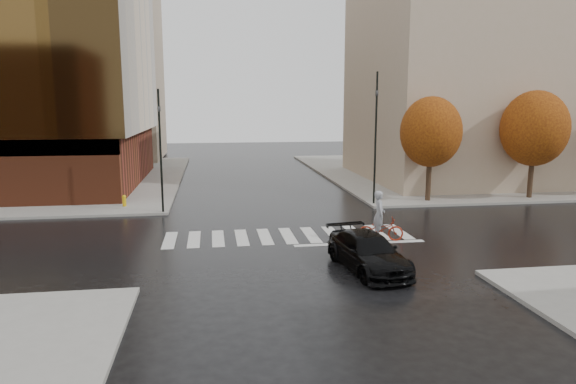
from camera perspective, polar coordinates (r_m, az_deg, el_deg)
The scene contains 13 objects.
ground at distance 23.98m, azimuth 0.18°, elevation -5.19°, with size 120.00×120.00×0.00m, color black.
sidewalk_ne at distance 50.65m, azimuth 20.51°, elevation 2.24°, with size 30.00×30.00×0.15m, color gray.
crosswalk at distance 24.46m, azimuth 0.00°, elevation -4.88°, with size 12.00×3.00×0.01m, color silver.
building_ne_tan at distance 44.95m, azimuth 19.15°, elevation 13.04°, with size 16.00×16.00×18.00m, color tan.
building_nw_far at distance 61.31m, azimuth -20.81°, elevation 12.88°, with size 14.00×12.00×20.00m, color tan.
tree_ne_a at distance 33.22m, azimuth 15.58°, elevation 6.44°, with size 3.80×3.80×6.50m.
tree_ne_b at distance 36.62m, azimuth 25.71°, elevation 6.37°, with size 4.20×4.20×6.89m.
sedan at distance 19.68m, azimuth 8.88°, elevation -6.61°, with size 1.91×4.71×1.37m, color black.
cyclist at distance 23.78m, azimuth 10.20°, elevation -3.50°, with size 2.14×1.04×2.33m.
traffic_light_nw at distance 29.41m, azimuth -14.01°, elevation 5.23°, with size 0.20×0.18×6.85m.
traffic_light_ne at distance 31.44m, azimuth 9.73°, elevation 6.98°, with size 0.19×0.22×7.91m.
fire_hydrant at distance 32.09m, azimuth -17.74°, elevation -0.85°, with size 0.24×0.24×0.69m.
manhole at distance 23.03m, azimuth 10.71°, elevation -5.98°, with size 0.62×0.62×0.01m, color #432D18.
Camera 1 is at (-3.51, -22.89, 6.21)m, focal length 32.00 mm.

